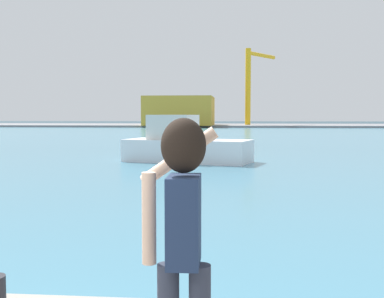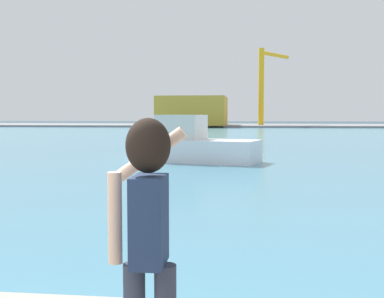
{
  "view_description": "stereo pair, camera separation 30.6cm",
  "coord_description": "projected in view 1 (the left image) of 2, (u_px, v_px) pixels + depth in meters",
  "views": [
    {
      "loc": [
        1.51,
        -2.59,
        2.3
      ],
      "look_at": [
        0.54,
        7.77,
        1.57
      ],
      "focal_mm": 46.57,
      "sensor_mm": 36.0,
      "label": 1
    },
    {
      "loc": [
        1.81,
        -2.56,
        2.3
      ],
      "look_at": [
        0.54,
        7.77,
        1.57
      ],
      "focal_mm": 46.57,
      "sensor_mm": 36.0,
      "label": 2
    }
  ],
  "objects": [
    {
      "name": "person_photographer",
      "position": [
        182.0,
        226.0,
        3.1
      ],
      "size": [
        0.53,
        0.55,
        1.74
      ],
      "rotation": [
        0.0,
        0.0,
        1.6
      ],
      "color": "#2D3342",
      "rests_on": "quay_promenade"
    },
    {
      "name": "harbor_water",
      "position": [
        225.0,
        135.0,
        54.52
      ],
      "size": [
        140.0,
        100.0,
        0.02
      ],
      "primitive_type": "cube",
      "color": "teal",
      "rests_on": "ground_plane"
    },
    {
      "name": "warehouse_left",
      "position": [
        180.0,
        111.0,
        89.23
      ],
      "size": [
        11.9,
        11.75,
        5.09
      ],
      "primitive_type": "cube",
      "color": "gold",
      "rests_on": "far_shore_dock"
    },
    {
      "name": "port_crane",
      "position": [
        252.0,
        79.0,
        91.8
      ],
      "size": [
        5.95,
        8.9,
        13.91
      ],
      "color": "yellow",
      "rests_on": "far_shore_dock"
    },
    {
      "name": "boat_moored",
      "position": [
        184.0,
        145.0,
        23.82
      ],
      "size": [
        6.37,
        3.78,
        2.25
      ],
      "rotation": [
        0.0,
        0.0,
        -0.27
      ],
      "color": "white",
      "rests_on": "harbor_water"
    },
    {
      "name": "ground_plane",
      "position": [
        224.0,
        136.0,
        52.54
      ],
      "size": [
        220.0,
        220.0,
        0.0
      ],
      "primitive_type": "plane",
      "color": "#334751"
    },
    {
      "name": "far_shore_dock",
      "position": [
        230.0,
        125.0,
        94.24
      ],
      "size": [
        140.0,
        20.0,
        0.36
      ],
      "primitive_type": "cube",
      "color": "gray",
      "rests_on": "ground_plane"
    }
  ]
}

